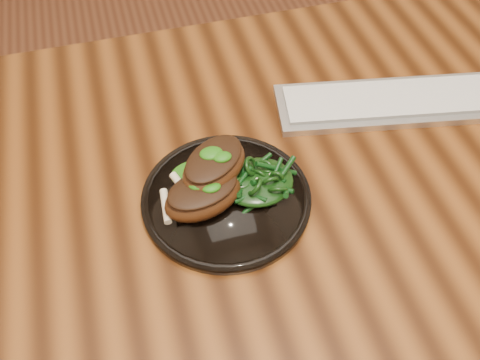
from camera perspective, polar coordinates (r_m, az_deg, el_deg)
name	(u,v)px	position (r m, az deg, el deg)	size (l,w,h in m)	color
desk	(294,196)	(0.89, 5.78, -1.75)	(1.60, 0.80, 0.75)	black
plate	(226,198)	(0.77, -1.47, -1.97)	(0.24, 0.24, 0.01)	black
lamb_chop_front	(202,195)	(0.73, -4.03, -1.57)	(0.13, 0.10, 0.05)	#401F0C
lamb_chop_back	(214,165)	(0.74, -2.84, 1.58)	(0.13, 0.13, 0.05)	#401F0C
herb_smear	(197,172)	(0.79, -4.57, 0.82)	(0.08, 0.05, 0.01)	#114C08
greens_heap	(258,179)	(0.76, 1.90, 0.14)	(0.10, 0.10, 0.04)	black
keyboard	(390,102)	(0.94, 15.69, 8.03)	(0.39, 0.18, 0.02)	silver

